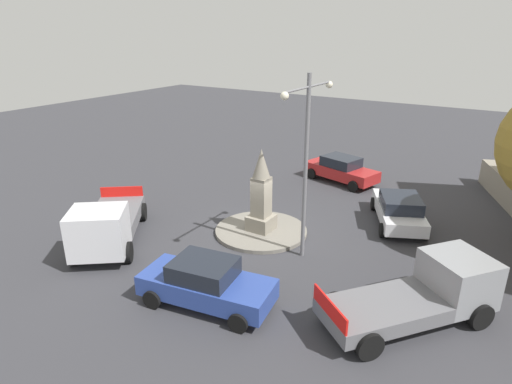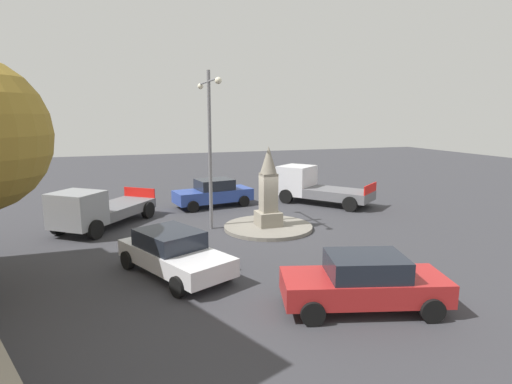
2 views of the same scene
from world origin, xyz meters
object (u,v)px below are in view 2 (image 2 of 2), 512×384
object	(u,v)px
streetlamp	(210,134)
car_white_waiting	(173,252)
car_red_passing	(364,282)
car_blue_parked_left	(213,193)
monument	(268,191)
truck_white_parked_right	(313,186)
truck_grey_approaching	(96,210)

from	to	relation	value
streetlamp	car_white_waiting	xyz separation A→B (m)	(-5.09, 2.45, -3.65)
car_red_passing	streetlamp	bearing A→B (deg)	12.73
streetlamp	car_blue_parked_left	size ratio (longest dim) A/B	1.54
car_red_passing	monument	bearing A→B (deg)	-2.63
monument	car_white_waiting	size ratio (longest dim) A/B	0.77
car_white_waiting	truck_white_parked_right	world-z (taller)	truck_white_parked_right
truck_grey_approaching	streetlamp	bearing A→B (deg)	-107.53
car_white_waiting	truck_grey_approaching	size ratio (longest dim) A/B	0.87
car_red_passing	truck_grey_approaching	bearing A→B (deg)	33.23
car_blue_parked_left	truck_white_parked_right	size ratio (longest dim) A/B	0.82
monument	car_blue_parked_left	distance (m)	5.81
monument	streetlamp	bearing A→B (deg)	70.13
truck_grey_approaching	truck_white_parked_right	bearing A→B (deg)	-80.07
streetlamp	truck_grey_approaching	distance (m)	6.34
car_red_passing	truck_grey_approaching	xyz separation A→B (m)	(10.95, 7.17, 0.15)
car_white_waiting	truck_white_parked_right	bearing A→B (deg)	-47.38
streetlamp	truck_white_parked_right	xyz separation A→B (m)	(3.74, -7.15, -3.38)
truck_grey_approaching	car_blue_parked_left	bearing A→B (deg)	-63.87
streetlamp	car_blue_parked_left	distance (m)	6.02
monument	truck_white_parked_right	world-z (taller)	monument
car_blue_parked_left	streetlamp	bearing A→B (deg)	165.59
car_white_waiting	monument	bearing A→B (deg)	-49.77
streetlamp	car_blue_parked_left	world-z (taller)	streetlamp
car_white_waiting	truck_white_parked_right	size ratio (longest dim) A/B	0.85
monument	car_red_passing	world-z (taller)	monument
truck_grey_approaching	car_white_waiting	bearing A→B (deg)	-158.65
car_white_waiting	car_red_passing	size ratio (longest dim) A/B	1.02
car_blue_parked_left	car_red_passing	size ratio (longest dim) A/B	0.99
truck_grey_approaching	car_red_passing	bearing A→B (deg)	-146.77
car_red_passing	truck_white_parked_right	bearing A→B (deg)	-21.03
truck_white_parked_right	car_red_passing	bearing A→B (deg)	158.97
car_white_waiting	car_red_passing	xyz separation A→B (m)	(-4.26, -4.56, 0.03)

